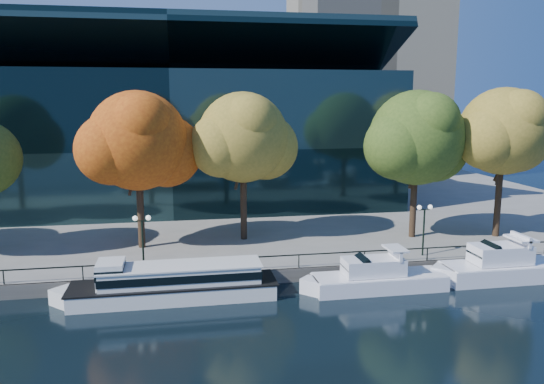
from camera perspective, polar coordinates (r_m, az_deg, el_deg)
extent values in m
plane|color=black|center=(35.49, -3.95, -11.68)|extent=(160.00, 160.00, 0.00)
cube|color=slate|center=(70.52, -7.22, -0.38)|extent=(90.00, 67.00, 1.00)
cube|color=#47443F|center=(38.15, -4.47, -9.31)|extent=(90.00, 0.25, 1.00)
cube|color=black|center=(37.89, -4.53, -7.14)|extent=(88.20, 0.08, 0.08)
cube|color=black|center=(38.04, -4.52, -7.86)|extent=(0.07, 0.07, 0.90)
cube|color=black|center=(65.00, -10.69, 5.33)|extent=(50.00, 24.00, 16.00)
cube|color=black|center=(60.96, -11.00, 13.96)|extent=(50.00, 17.14, 7.86)
cube|color=silver|center=(36.29, -10.47, -10.45)|extent=(13.26, 3.22, 1.04)
cube|color=black|center=(36.11, -10.50, -9.65)|extent=(13.53, 3.29, 0.11)
cube|color=silver|center=(36.97, -20.98, -10.57)|extent=(2.67, 2.67, 1.04)
cube|color=silver|center=(35.91, -9.77, -8.73)|extent=(10.34, 2.64, 1.14)
cube|color=black|center=(35.89, -9.77, -8.65)|extent=(10.48, 2.71, 0.52)
cube|color=silver|center=(35.72, -9.80, -7.79)|extent=(10.61, 2.77, 0.09)
cube|color=silver|center=(36.09, -16.94, -8.45)|extent=(1.71, 2.25, 1.71)
cube|color=black|center=(36.04, -16.96, -8.16)|extent=(1.75, 2.32, 0.66)
cube|color=white|center=(38.03, 11.44, -9.50)|extent=(9.24, 2.64, 1.06)
cube|color=white|center=(36.64, 4.60, -10.09)|extent=(2.02, 2.02, 1.06)
cube|color=white|center=(37.86, 11.47, -8.73)|extent=(9.06, 2.59, 0.07)
cube|color=white|center=(37.49, 10.84, -7.86)|extent=(4.16, 1.98, 1.14)
cube|color=black|center=(37.06, 9.10, -7.87)|extent=(1.82, 1.90, 1.44)
cube|color=white|center=(37.83, 13.12, -6.45)|extent=(0.22, 2.06, 0.70)
cube|color=white|center=(37.73, 13.14, -5.94)|extent=(1.23, 2.06, 0.13)
cube|color=white|center=(42.73, 23.74, -7.86)|extent=(9.25, 2.88, 1.23)
cube|color=white|center=(40.39, 18.23, -8.52)|extent=(2.27, 2.27, 1.23)
cube|color=white|center=(42.55, 23.80, -7.04)|extent=(9.06, 2.82, 0.08)
cube|color=white|center=(42.09, 23.35, -6.12)|extent=(4.16, 2.16, 1.34)
cube|color=black|center=(41.42, 21.96, -6.13)|extent=(1.88, 2.07, 1.55)
cube|color=white|center=(42.72, 25.21, -4.67)|extent=(0.26, 2.24, 0.82)
cube|color=white|center=(42.70, 25.22, -4.54)|extent=(1.44, 2.24, 0.15)
cylinder|color=black|center=(44.52, -13.98, -1.41)|extent=(0.56, 0.56, 7.04)
cylinder|color=black|center=(44.24, -13.47, 2.17)|extent=(1.14, 1.71, 3.53)
cylinder|color=black|center=(43.84, -14.66, 1.72)|extent=(1.05, 1.18, 3.15)
sphere|color=#9A300C|center=(43.81, -14.27, 5.37)|extent=(7.98, 7.98, 7.98)
sphere|color=#9A300C|center=(44.99, -11.31, 4.32)|extent=(5.99, 5.99, 5.99)
sphere|color=#9A300C|center=(43.25, -16.95, 4.39)|extent=(5.59, 5.59, 5.59)
sphere|color=#9A300C|center=(42.11, -13.95, 7.12)|extent=(4.79, 4.79, 4.79)
cylinder|color=black|center=(45.87, -3.08, -0.76)|extent=(0.56, 0.56, 7.10)
cylinder|color=black|center=(45.69, -2.52, 2.75)|extent=(1.15, 1.73, 3.56)
cylinder|color=black|center=(45.12, -3.56, 2.32)|extent=(1.05, 1.19, 3.18)
sphere|color=olive|center=(45.18, -3.14, 5.89)|extent=(7.68, 7.68, 7.68)
sphere|color=olive|center=(46.70, -0.72, 4.85)|extent=(5.76, 5.76, 5.76)
sphere|color=olive|center=(44.26, -5.49, 5.03)|extent=(5.38, 5.38, 5.38)
sphere|color=olive|center=(43.63, -2.40, 7.52)|extent=(4.61, 4.61, 4.61)
cylinder|color=black|center=(48.20, 14.99, -0.61)|extent=(0.56, 0.56, 7.03)
cylinder|color=black|center=(48.18, 15.57, 2.69)|extent=(1.14, 1.71, 3.52)
cylinder|color=black|center=(47.37, 14.84, 2.30)|extent=(1.05, 1.18, 3.15)
sphere|color=#314A17|center=(47.54, 15.27, 5.65)|extent=(8.18, 8.18, 8.18)
sphere|color=#314A17|center=(49.71, 16.96, 4.56)|extent=(6.14, 6.14, 6.14)
sphere|color=#314A17|center=(46.00, 13.36, 4.83)|extent=(5.73, 5.73, 5.73)
sphere|color=#314A17|center=(46.18, 16.69, 7.25)|extent=(4.91, 4.91, 4.91)
cylinder|color=black|center=(50.85, 23.18, -0.29)|extent=(0.56, 0.56, 7.46)
cylinder|color=black|center=(50.89, 23.75, 3.02)|extent=(1.19, 1.80, 3.73)
cylinder|color=black|center=(50.01, 23.19, 2.64)|extent=(1.09, 1.23, 3.34)
sphere|color=olive|center=(50.23, 23.62, 6.00)|extent=(7.55, 7.55, 7.55)
sphere|color=olive|center=(52.40, 24.76, 5.02)|extent=(5.66, 5.66, 5.66)
sphere|color=olive|center=(48.61, 22.21, 5.32)|extent=(5.29, 5.29, 5.29)
sphere|color=olive|center=(49.15, 25.07, 7.38)|extent=(4.53, 4.53, 4.53)
cylinder|color=black|center=(38.78, -13.71, -5.69)|extent=(0.14, 0.14, 3.60)
cube|color=black|center=(38.33, -13.83, -3.03)|extent=(0.90, 0.06, 0.06)
sphere|color=white|center=(38.32, -14.51, -2.75)|extent=(0.36, 0.36, 0.36)
sphere|color=white|center=(38.26, -13.17, -2.72)|extent=(0.36, 0.36, 0.36)
cylinder|color=black|center=(42.98, 15.99, -4.26)|extent=(0.14, 0.14, 3.60)
cube|color=black|center=(42.57, 16.11, -1.84)|extent=(0.90, 0.06, 0.06)
sphere|color=white|center=(42.34, 15.57, -1.61)|extent=(0.36, 0.36, 0.36)
sphere|color=white|center=(42.73, 16.66, -1.55)|extent=(0.36, 0.36, 0.36)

